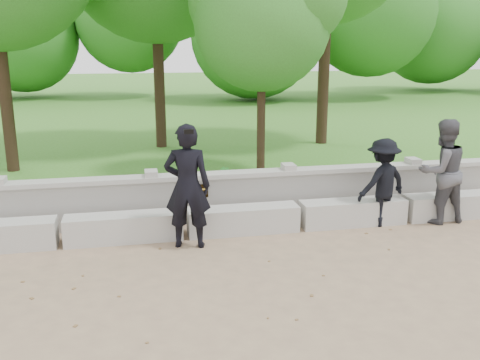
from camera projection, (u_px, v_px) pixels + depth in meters
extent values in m
plane|color=#9A7F5E|center=(200.00, 285.00, 7.20)|extent=(80.00, 80.00, 0.00)
cube|color=#3A721D|center=(152.00, 124.00, 20.44)|extent=(40.00, 22.00, 0.25)
cube|color=#A9A7A0|center=(124.00, 228.00, 8.75)|extent=(1.90, 0.45, 0.45)
cube|color=#A9A7A0|center=(243.00, 220.00, 9.14)|extent=(1.90, 0.45, 0.45)
cube|color=#A9A7A0|center=(353.00, 212.00, 9.53)|extent=(1.90, 0.45, 0.45)
cube|color=#A9A7A0|center=(454.00, 206.00, 9.92)|extent=(1.90, 0.45, 0.45)
cube|color=#9F9D96|center=(181.00, 201.00, 9.56)|extent=(12.50, 0.25, 0.82)
cube|color=#A9A7A0|center=(180.00, 177.00, 9.45)|extent=(12.50, 0.35, 0.08)
cube|color=black|center=(198.00, 191.00, 9.43)|extent=(0.36, 0.02, 0.24)
imported|color=black|center=(187.00, 186.00, 8.33)|extent=(0.81, 0.62, 1.98)
cube|color=black|center=(189.00, 132.00, 7.72)|extent=(0.14, 0.05, 0.07)
imported|color=#47474D|center=(442.00, 171.00, 9.51)|extent=(0.97, 0.79, 1.88)
imported|color=black|center=(382.00, 182.00, 9.39)|extent=(1.14, 0.87, 1.56)
cylinder|color=#382619|center=(4.00, 82.00, 12.00)|extent=(0.28, 0.28, 4.09)
cylinder|color=#382619|center=(159.00, 69.00, 14.80)|extent=(0.30, 0.30, 4.37)
cylinder|color=#382619|center=(261.00, 114.00, 11.87)|extent=(0.18, 0.18, 2.74)
sphere|color=#2F6A21|center=(262.00, 11.00, 11.32)|extent=(2.94, 2.94, 2.94)
cylinder|color=#382619|center=(324.00, 60.00, 15.32)|extent=(0.32, 0.32, 4.81)
imported|color=#2D872E|center=(224.00, 182.00, 10.37)|extent=(0.34, 0.38, 0.56)
imported|color=#2D872E|center=(184.00, 178.00, 10.73)|extent=(0.42, 0.41, 0.56)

